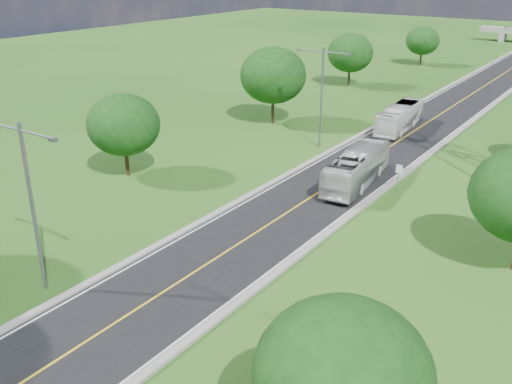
% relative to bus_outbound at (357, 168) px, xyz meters
% --- Properties ---
extents(ground, '(260.00, 260.00, 0.00)m').
position_rel_bus_outbound_xyz_m(ground, '(-1.72, 22.56, -1.56)').
color(ground, '#1D4C15').
rests_on(ground, ground).
extents(road, '(8.00, 150.00, 0.06)m').
position_rel_bus_outbound_xyz_m(road, '(-1.72, 28.56, -1.53)').
color(road, black).
rests_on(road, ground).
extents(curb_left, '(0.50, 150.00, 0.22)m').
position_rel_bus_outbound_xyz_m(curb_left, '(-5.97, 28.56, -1.45)').
color(curb_left, gray).
rests_on(curb_left, ground).
extents(curb_right, '(0.50, 150.00, 0.22)m').
position_rel_bus_outbound_xyz_m(curb_right, '(2.53, 28.56, -1.45)').
color(curb_right, gray).
rests_on(curb_right, ground).
extents(speed_limit_sign, '(0.55, 0.09, 2.40)m').
position_rel_bus_outbound_xyz_m(speed_limit_sign, '(3.48, 0.55, 0.04)').
color(speed_limit_sign, slate).
rests_on(speed_limit_sign, ground).
extents(streetlight_near_left, '(5.90, 0.25, 10.00)m').
position_rel_bus_outbound_xyz_m(streetlight_near_left, '(-7.72, -25.44, 4.38)').
color(streetlight_near_left, slate).
rests_on(streetlight_near_left, ground).
extents(streetlight_mid_left, '(5.90, 0.25, 10.00)m').
position_rel_bus_outbound_xyz_m(streetlight_mid_left, '(-7.72, 7.56, 4.38)').
color(streetlight_mid_left, slate).
rests_on(streetlight_mid_left, ground).
extents(tree_lb, '(6.30, 6.30, 7.33)m').
position_rel_bus_outbound_xyz_m(tree_lb, '(-17.72, -9.44, 3.08)').
color(tree_lb, black).
rests_on(tree_lb, ground).
extents(tree_lc, '(7.56, 7.56, 8.79)m').
position_rel_bus_outbound_xyz_m(tree_lc, '(-16.72, 12.56, 4.01)').
color(tree_lc, black).
rests_on(tree_lc, ground).
extents(tree_ld, '(6.72, 6.72, 7.82)m').
position_rel_bus_outbound_xyz_m(tree_ld, '(-18.72, 36.56, 3.39)').
color(tree_ld, black).
rests_on(tree_ld, ground).
extents(tree_le, '(5.88, 5.88, 6.84)m').
position_rel_bus_outbound_xyz_m(tree_le, '(-16.22, 60.56, 2.77)').
color(tree_le, black).
rests_on(tree_le, ground).
extents(tree_ra, '(6.30, 6.30, 7.33)m').
position_rel_bus_outbound_xyz_m(tree_ra, '(12.28, -27.44, 3.08)').
color(tree_ra, black).
rests_on(tree_ra, ground).
extents(bus_outbound, '(3.75, 11.02, 3.01)m').
position_rel_bus_outbound_xyz_m(bus_outbound, '(0.00, 0.00, 0.00)').
color(bus_outbound, beige).
rests_on(bus_outbound, road).
extents(bus_inbound, '(3.12, 10.40, 2.86)m').
position_rel_bus_outbound_xyz_m(bus_inbound, '(-3.36, 18.01, -0.08)').
color(bus_inbound, white).
rests_on(bus_inbound, road).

